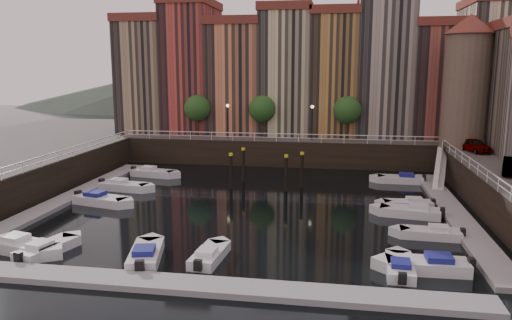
% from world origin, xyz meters
% --- Properties ---
extents(ground, '(200.00, 200.00, 0.00)m').
position_xyz_m(ground, '(0.00, 0.00, 0.00)').
color(ground, black).
rests_on(ground, ground).
extents(quay_far, '(80.00, 20.00, 3.00)m').
position_xyz_m(quay_far, '(0.00, 26.00, 1.50)').
color(quay_far, black).
rests_on(quay_far, ground).
extents(dock_left, '(2.00, 28.00, 0.35)m').
position_xyz_m(dock_left, '(-16.20, -1.00, 0.17)').
color(dock_left, gray).
rests_on(dock_left, ground).
extents(dock_right, '(2.00, 28.00, 0.35)m').
position_xyz_m(dock_right, '(16.20, -1.00, 0.17)').
color(dock_right, gray).
rests_on(dock_right, ground).
extents(dock_near, '(30.00, 2.00, 0.35)m').
position_xyz_m(dock_near, '(0.00, -17.00, 0.17)').
color(dock_near, gray).
rests_on(dock_near, ground).
extents(mountains, '(145.00, 100.00, 18.00)m').
position_xyz_m(mountains, '(1.72, 110.00, 7.92)').
color(mountains, '#2D382D').
rests_on(mountains, ground).
extents(far_terrace, '(48.70, 10.30, 17.50)m').
position_xyz_m(far_terrace, '(3.31, 23.50, 10.95)').
color(far_terrace, '#9C8163').
rests_on(far_terrace, quay_far).
extents(corner_tower, '(5.20, 5.20, 13.80)m').
position_xyz_m(corner_tower, '(20.00, 14.50, 10.19)').
color(corner_tower, '#6B5B4C').
rests_on(corner_tower, quay_right).
extents(promenade_trees, '(21.20, 3.20, 5.20)m').
position_xyz_m(promenade_trees, '(-1.33, 18.20, 6.58)').
color(promenade_trees, black).
rests_on(promenade_trees, quay_far).
extents(street_lamps, '(10.36, 0.36, 4.18)m').
position_xyz_m(street_lamps, '(-1.00, 17.20, 5.90)').
color(street_lamps, black).
rests_on(street_lamps, quay_far).
extents(railings, '(36.08, 34.04, 0.52)m').
position_xyz_m(railings, '(0.00, 4.88, 3.79)').
color(railings, white).
rests_on(railings, ground).
extents(gangway, '(2.78, 8.32, 3.73)m').
position_xyz_m(gangway, '(17.10, 10.00, 1.92)').
color(gangway, white).
rests_on(gangway, ground).
extents(mooring_pilings, '(6.98, 3.71, 3.78)m').
position_xyz_m(mooring_pilings, '(0.16, 6.04, 1.65)').
color(mooring_pilings, black).
rests_on(mooring_pilings, ground).
extents(boat_left_0, '(5.13, 2.89, 1.15)m').
position_xyz_m(boat_left_0, '(-12.46, -13.66, 0.39)').
color(boat_left_0, silver).
rests_on(boat_left_0, ground).
extents(boat_left_2, '(5.20, 2.87, 1.16)m').
position_xyz_m(boat_left_2, '(-12.74, -2.42, 0.39)').
color(boat_left_2, silver).
rests_on(boat_left_2, ground).
extents(boat_left_3, '(5.07, 2.36, 1.14)m').
position_xyz_m(boat_left_3, '(-12.96, 2.65, 0.38)').
color(boat_left_3, silver).
rests_on(boat_left_3, ground).
extents(boat_left_4, '(5.04, 2.45, 1.13)m').
position_xyz_m(boat_left_4, '(-12.44, 8.93, 0.38)').
color(boat_left_4, silver).
rests_on(boat_left_4, ground).
extents(boat_right_0, '(4.86, 1.87, 1.11)m').
position_xyz_m(boat_right_0, '(12.33, -12.68, 0.37)').
color(boat_right_0, silver).
rests_on(boat_right_0, ground).
extents(boat_right_1, '(4.28, 1.73, 0.97)m').
position_xyz_m(boat_right_1, '(13.49, -6.71, 0.33)').
color(boat_right_1, silver).
rests_on(boat_right_1, ground).
extents(boat_right_2, '(4.93, 2.47, 1.11)m').
position_xyz_m(boat_right_2, '(12.84, -1.78, 0.37)').
color(boat_right_2, silver).
rests_on(boat_right_2, ground).
extents(boat_right_3, '(4.25, 1.88, 0.96)m').
position_xyz_m(boat_right_3, '(12.96, 0.73, 0.32)').
color(boat_right_3, silver).
rests_on(boat_right_3, ground).
extents(boat_right_4, '(4.70, 1.81, 1.08)m').
position_xyz_m(boat_right_4, '(13.44, 10.13, 0.36)').
color(boat_right_4, silver).
rests_on(boat_right_4, ground).
extents(boat_near_0, '(2.58, 4.52, 1.01)m').
position_xyz_m(boat_near_0, '(-10.71, -13.71, 0.34)').
color(boat_near_0, silver).
rests_on(boat_near_0, ground).
extents(boat_near_1, '(2.74, 4.90, 1.10)m').
position_xyz_m(boat_near_1, '(-4.19, -13.76, 0.37)').
color(boat_near_1, silver).
rests_on(boat_near_1, ground).
extents(boat_near_2, '(1.80, 4.24, 0.96)m').
position_xyz_m(boat_near_2, '(-0.43, -13.12, 0.32)').
color(boat_near_2, silver).
rests_on(boat_near_2, ground).
extents(boat_near_3, '(1.70, 4.17, 0.95)m').
position_xyz_m(boat_near_3, '(10.67, -13.10, 0.32)').
color(boat_near_3, silver).
rests_on(boat_near_3, ground).
extents(car_a, '(2.73, 4.29, 1.36)m').
position_xyz_m(car_a, '(20.61, 11.53, 3.68)').
color(car_a, gray).
rests_on(car_a, quay_right).
extents(car_b, '(2.54, 4.22, 1.31)m').
position_xyz_m(car_b, '(20.69, 0.81, 3.66)').
color(car_b, gray).
rests_on(car_b, quay_right).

